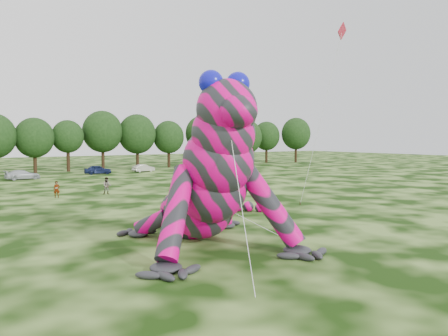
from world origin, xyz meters
TOP-DOWN VIEW (x-y plane):
  - ground at (0.00, 0.00)m, footprint 240.00×240.00m
  - inflatable_gecko at (-5.17, 3.29)m, footprint 17.41×19.81m
  - flying_kite at (10.35, 6.56)m, footprint 2.88×2.98m
  - tree_8 at (-4.22, 56.99)m, footprint 6.14×5.53m
  - tree_9 at (1.06, 57.35)m, footprint 5.27×4.74m
  - tree_10 at (7.40, 58.58)m, footprint 7.09×6.38m
  - tree_11 at (13.79, 58.20)m, footprint 7.01×6.31m
  - tree_12 at (20.01, 57.74)m, footprint 5.99×5.39m
  - tree_13 at (27.13, 57.13)m, footprint 6.83×6.15m
  - tree_14 at (33.46, 58.72)m, footprint 6.82×6.14m
  - tree_15 at (38.47, 57.77)m, footprint 7.17×6.45m
  - tree_16 at (45.45, 59.37)m, footprint 6.26×5.63m
  - tree_17 at (51.95, 56.66)m, footprint 6.98×6.28m
  - car_3 at (-7.72, 46.28)m, footprint 4.69×2.30m
  - car_4 at (3.59, 49.38)m, footprint 4.35×2.23m
  - car_5 at (11.37, 49.71)m, footprint 4.00×2.06m
  - car_6 at (18.16, 46.15)m, footprint 5.08×2.48m
  - car_7 at (25.82, 49.85)m, footprint 4.84×2.36m
  - spectator_1 at (-3.14, 24.64)m, footprint 1.00×0.88m
  - spectator_0 at (-7.96, 24.82)m, footprint 0.66×0.52m
  - spectator_3 at (10.12, 33.35)m, footprint 0.63×1.12m
  - spectator_2 at (9.52, 27.71)m, footprint 1.23×1.21m
  - spectator_5 at (3.01, 20.40)m, footprint 0.54×1.63m

SIDE VIEW (x-z plane):
  - ground at x=0.00m, z-range 0.00..0.00m
  - car_5 at x=11.37m, z-range 0.00..1.25m
  - car_3 at x=-7.72m, z-range 0.00..1.31m
  - car_7 at x=25.82m, z-range 0.00..1.36m
  - car_6 at x=18.16m, z-range 0.00..1.39m
  - car_4 at x=3.59m, z-range 0.00..1.42m
  - spectator_0 at x=-7.96m, z-range 0.00..1.60m
  - spectator_2 at x=9.52m, z-range 0.00..1.70m
  - spectator_1 at x=-3.14m, z-range 0.00..1.73m
  - spectator_5 at x=3.01m, z-range 0.00..1.75m
  - spectator_3 at x=10.12m, z-range 0.00..1.80m
  - tree_9 at x=1.06m, z-range 0.00..8.68m
  - inflatable_gecko at x=-5.17m, z-range 0.00..8.93m
  - tree_8 at x=-4.22m, z-range 0.00..8.94m
  - tree_12 at x=20.01m, z-range 0.00..8.97m
  - tree_16 at x=45.45m, z-range 0.00..9.37m
  - tree_14 at x=33.46m, z-range 0.00..9.40m
  - tree_15 at x=38.47m, z-range 0.00..9.63m
  - tree_11 at x=13.79m, z-range 0.00..10.07m
  - tree_13 at x=27.13m, z-range 0.00..10.13m
  - tree_17 at x=51.95m, z-range 0.00..10.30m
  - tree_10 at x=7.40m, z-range 0.00..10.50m
  - flying_kite at x=10.35m, z-range 5.83..20.94m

